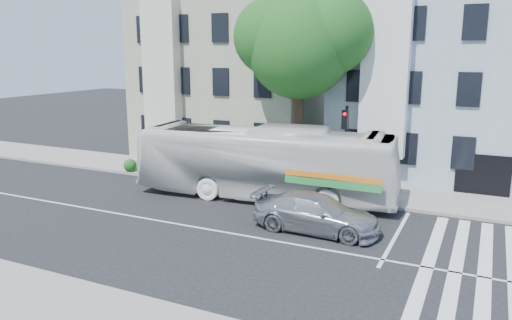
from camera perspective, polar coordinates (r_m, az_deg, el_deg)
The scene contains 9 objects.
ground at distance 20.69m, azimuth -3.81°, elevation -8.21°, with size 120.00×120.00×0.00m, color black.
sidewalk_far at distance 27.59m, azimuth 4.31°, elevation -2.76°, with size 80.00×4.00×0.15m, color gray.
building_left at distance 35.94m, azimuth -2.02°, elevation 9.57°, with size 12.00×10.00×11.00m, color gray.
building_right at distance 32.02m, azimuth 21.09°, elevation 8.41°, with size 12.00×10.00×11.00m, color #95A6B2.
street_tree at distance 27.30m, azimuth 5.27°, elevation 13.52°, with size 7.30×5.90×11.10m.
bus at distance 24.83m, azimuth 1.04°, elevation -0.28°, with size 13.09×3.06×3.65m, color silver.
sedan at distance 20.68m, azimuth 6.90°, elevation -6.04°, with size 5.26×2.14×1.53m, color #B2B3B9.
hedge at distance 28.50m, azimuth -7.55°, elevation -1.46°, with size 8.50×0.84×0.70m, color #28621F, non-canonical shape.
traffic_signal at distance 25.22m, azimuth 10.17°, elevation 2.42°, with size 0.48×0.55×4.62m.
Camera 1 is at (9.52, -16.87, 7.27)m, focal length 35.00 mm.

